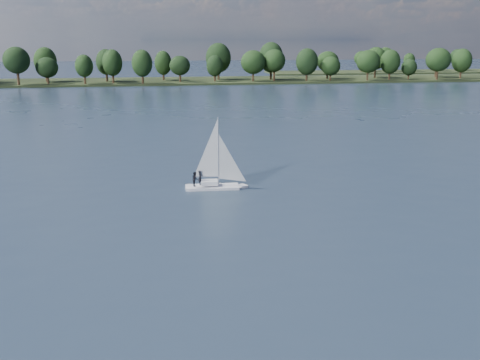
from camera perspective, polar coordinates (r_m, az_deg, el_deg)
name	(u,v)px	position (r m, az deg, el deg)	size (l,w,h in m)	color
ground	(204,119)	(121.86, -3.88, 6.50)	(700.00, 700.00, 0.00)	#233342
far_shore	(179,82)	(233.02, -6.51, 10.37)	(660.00, 40.00, 1.50)	black
far_shore_back	(462,72)	(328.65, 22.64, 10.60)	(220.00, 30.00, 1.40)	black
sailboat	(213,169)	(63.77, -2.94, 1.23)	(6.94, 2.22, 9.02)	silver
treeline	(172,63)	(228.28, -7.26, 12.32)	(562.88, 73.92, 18.06)	black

